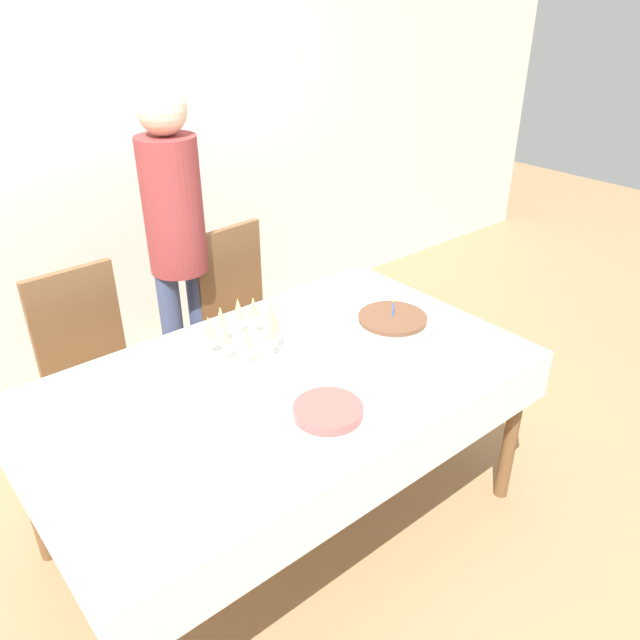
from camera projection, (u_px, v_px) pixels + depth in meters
ground_plane at (288, 523)px, 2.70m from camera, size 12.00×12.00×0.00m
wall_back at (77, 138)px, 3.24m from camera, size 8.00×0.05×2.70m
dining_table at (283, 397)px, 2.38m from camera, size 1.86×1.12×0.77m
dining_chair_far_left at (93, 366)px, 2.80m from camera, size 0.43×0.43×0.98m
dining_chair_far_right at (245, 312)px, 3.26m from camera, size 0.46×0.46×0.98m
birthday_cake at (392, 330)px, 2.52m from camera, size 0.28×0.28×0.20m
champagne_tray at (246, 331)px, 2.46m from camera, size 0.38×0.38×0.18m
plate_stack_main at (328, 411)px, 2.11m from camera, size 0.24×0.24×0.03m
cake_knife at (445, 362)px, 2.42m from camera, size 0.28×0.15×0.00m
fork_pile at (195, 438)px, 2.00m from camera, size 0.17×0.07×0.02m
napkin_pile at (180, 414)px, 2.12m from camera, size 0.15×0.15×0.01m
person_standing at (176, 230)px, 2.97m from camera, size 0.28×0.28×1.68m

